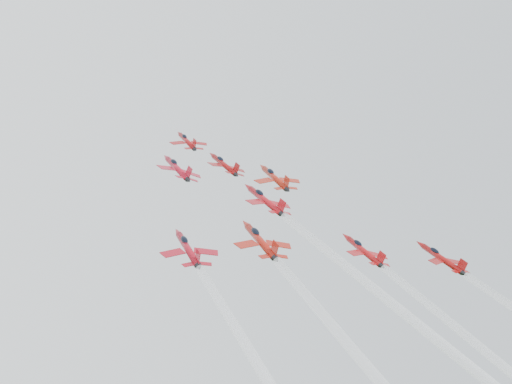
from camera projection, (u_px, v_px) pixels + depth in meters
jet_lead at (187, 141)px, 143.13m from camera, size 8.85×11.18×7.60m
jet_row2_left at (177, 168)px, 123.59m from camera, size 9.60×12.14×8.25m
jet_row2_center at (224, 164)px, 134.78m from camera, size 9.21×11.64×7.91m
jet_row2_right at (274, 177)px, 136.43m from camera, size 10.62×13.42×9.12m
jet_center at (439, 363)px, 81.74m from camera, size 10.19×93.87×60.87m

